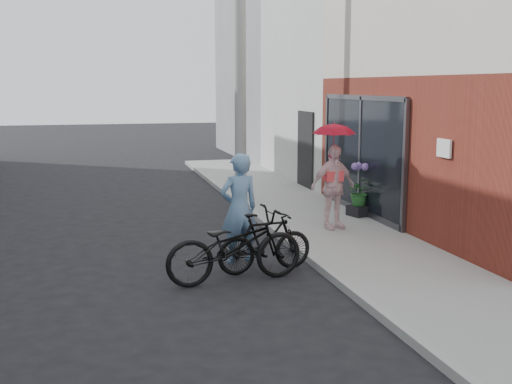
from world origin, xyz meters
name	(u,v)px	position (x,y,z in m)	size (l,w,h in m)	color
ground	(260,273)	(0.00, 0.00, 0.00)	(80.00, 80.00, 0.00)	black
sidewalk	(340,233)	(2.10, 2.00, 0.06)	(2.20, 24.00, 0.12)	gray
curb	(281,236)	(0.94, 2.00, 0.06)	(0.12, 24.00, 0.12)	#9E9E99
plaster_building	(412,63)	(7.20, 9.00, 3.50)	(8.00, 6.00, 7.00)	silver
east_building_far	(330,69)	(7.20, 16.00, 3.50)	(8.00, 8.00, 7.00)	gray
utility_pole	(240,57)	(1.10, 6.00, 3.50)	(0.28, 0.28, 7.00)	#9E9E99
officer	(239,208)	(-0.17, 0.68, 0.89)	(0.65, 0.43, 1.78)	#678FB8
bike_left	(235,246)	(-0.47, -0.33, 0.54)	(0.71, 2.05, 1.08)	black
bike_right	(265,242)	(0.09, 0.06, 0.46)	(0.44, 1.55, 0.93)	black
kimono_woman	(333,187)	(2.01, 2.16, 0.92)	(0.94, 0.39, 1.61)	#FAD2D5
parasol	(334,127)	(2.01, 2.16, 2.07)	(0.77, 0.77, 0.67)	red
planter	(359,211)	(3.00, 3.15, 0.23)	(0.41, 0.41, 0.21)	black
potted_plant	(360,192)	(3.00, 3.15, 0.63)	(0.53, 0.46, 0.59)	#286429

